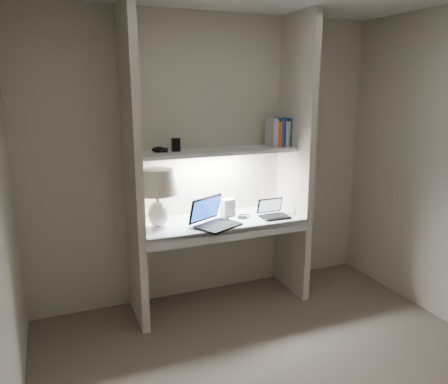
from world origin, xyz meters
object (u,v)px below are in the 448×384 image
laptop_netbook (273,213)px  laptop_main (213,219)px  speaker (228,207)px  book_row (281,133)px  table_lamp (157,189)px

laptop_netbook → laptop_main: bearing=-176.6°
speaker → book_row: 0.82m
laptop_main → book_row: bearing=-9.6°
laptop_main → speaker: (0.21, 0.20, 0.03)m
table_lamp → speaker: (0.65, 0.11, -0.25)m
speaker → book_row: book_row is taller
table_lamp → laptop_main: bearing=-12.3°
table_lamp → laptop_main: size_ratio=1.10×
table_lamp → speaker: size_ratio=3.12×
laptop_netbook → book_row: bearing=50.3°
table_lamp → laptop_netbook: size_ratio=2.06×
laptop_netbook → speaker: 0.40m
laptop_main → laptop_netbook: laptop_main is taller
table_lamp → laptop_netbook: bearing=-3.6°
table_lamp → laptop_netbook: 1.06m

